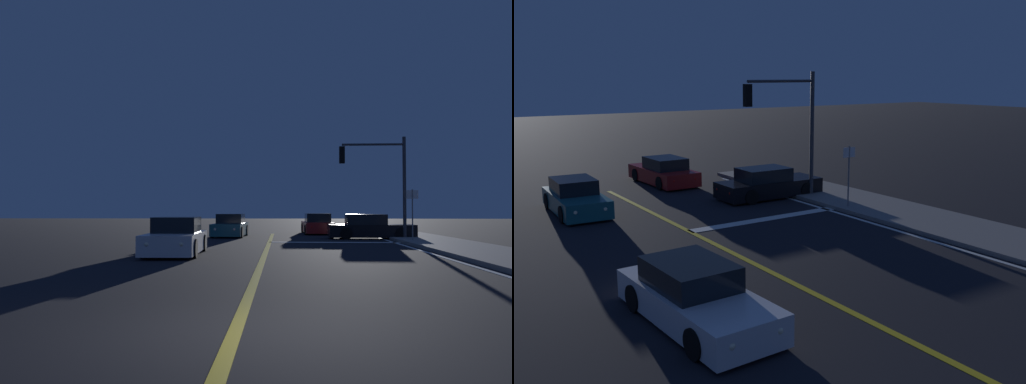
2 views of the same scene
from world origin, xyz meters
TOP-DOWN VIEW (x-y plane):
  - ground_plane at (0.00, 0.00)m, footprint 160.00×160.00m
  - sidewalk_right at (7.90, 9.98)m, footprint 3.20×35.93m
  - lane_line_center at (0.00, 9.98)m, footprint 0.20×33.94m
  - lane_line_edge_right at (6.05, 9.98)m, footprint 0.16×33.94m
  - stop_bar at (3.15, 18.46)m, footprint 6.30×0.50m
  - car_following_oncoming_red at (2.94, 27.29)m, footprint 2.00×4.68m
  - car_parked_curb_white at (-3.20, 11.64)m, footprint 2.02×4.67m
  - car_mid_block_teal at (-2.45, 23.51)m, footprint 1.96×4.41m
  - car_far_approaching_black at (5.42, 21.71)m, footprint 4.68×1.94m
  - traffic_signal_near_right at (5.84, 20.76)m, footprint 3.51×0.28m
  - street_sign_corner at (6.80, 17.96)m, footprint 0.56×0.06m

SIDE VIEW (x-z plane):
  - ground_plane at x=0.00m, z-range 0.00..0.00m
  - lane_line_center at x=0.00m, z-range 0.00..0.01m
  - lane_line_edge_right at x=6.05m, z-range 0.00..0.01m
  - stop_bar at x=3.15m, z-range 0.00..0.01m
  - sidewalk_right at x=7.90m, z-range 0.00..0.15m
  - car_mid_block_teal at x=-2.45m, z-range -0.09..1.25m
  - car_parked_curb_white at x=-3.20m, z-range -0.09..1.25m
  - car_following_oncoming_red at x=2.94m, z-range -0.09..1.25m
  - car_far_approaching_black at x=5.42m, z-range -0.09..1.25m
  - street_sign_corner at x=6.80m, z-range 0.44..3.00m
  - traffic_signal_near_right at x=5.84m, z-range 0.90..6.37m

